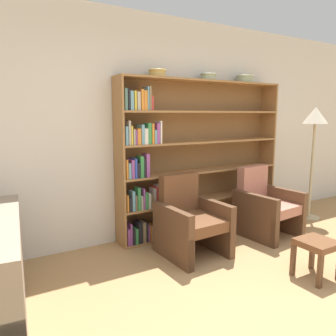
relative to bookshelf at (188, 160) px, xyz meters
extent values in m
plane|color=#A87F51|center=(-0.33, -2.17, -0.96)|extent=(24.00, 24.00, 0.00)
cube|color=silver|center=(-0.33, 0.17, 0.41)|extent=(12.00, 0.06, 2.75)
cube|color=olive|center=(-0.97, -0.02, 0.03)|extent=(0.02, 0.30, 1.98)
cube|color=olive|center=(1.41, -0.02, 0.03)|extent=(0.02, 0.30, 1.98)
cube|color=olive|center=(0.22, -0.02, 1.01)|extent=(2.36, 0.30, 0.02)
cube|color=olive|center=(0.22, -0.02, -0.95)|extent=(2.36, 0.30, 0.03)
cube|color=brown|center=(0.22, 0.12, 0.03)|extent=(2.36, 0.01, 1.98)
cube|color=#994C99|center=(-0.92, -0.09, -0.84)|extent=(0.03, 0.13, 0.20)
cube|color=#994C99|center=(-0.89, -0.08, -0.81)|extent=(0.02, 0.15, 0.26)
cube|color=black|center=(-0.85, -0.07, -0.84)|extent=(0.03, 0.15, 0.19)
cube|color=#388C47|center=(-0.82, -0.07, -0.85)|extent=(0.03, 0.16, 0.19)
cube|color=black|center=(-0.77, -0.07, -0.81)|extent=(0.04, 0.16, 0.26)
cube|color=#7F6B4C|center=(-0.72, -0.08, -0.81)|extent=(0.04, 0.13, 0.25)
cube|color=black|center=(-0.68, -0.07, -0.81)|extent=(0.02, 0.16, 0.25)
cube|color=#994C99|center=(-0.66, -0.07, -0.84)|extent=(0.02, 0.15, 0.20)
cube|color=orange|center=(-0.63, -0.05, -0.84)|extent=(0.02, 0.20, 0.19)
cube|color=#B2A899|center=(-0.61, -0.08, -0.85)|extent=(0.02, 0.14, 0.18)
cube|color=orange|center=(-0.57, -0.07, -0.84)|extent=(0.03, 0.16, 0.19)
cube|color=#334CB2|center=(-0.54, -0.05, -0.85)|extent=(0.02, 0.19, 0.18)
cube|color=#4C756B|center=(-0.50, -0.06, -0.85)|extent=(0.04, 0.17, 0.17)
cube|color=black|center=(-0.47, -0.06, -0.85)|extent=(0.03, 0.18, 0.17)
cube|color=#7F6B4C|center=(-0.44, -0.09, -0.85)|extent=(0.03, 0.13, 0.19)
cube|color=orange|center=(-0.40, -0.05, -0.83)|extent=(0.04, 0.19, 0.21)
cube|color=olive|center=(0.22, -0.02, -0.54)|extent=(2.36, 0.30, 0.03)
cube|color=orange|center=(-0.93, -0.06, -0.43)|extent=(0.02, 0.18, 0.20)
cube|color=black|center=(-0.89, -0.09, -0.44)|extent=(0.04, 0.12, 0.17)
cube|color=#669EB2|center=(-0.85, -0.09, -0.41)|extent=(0.03, 0.12, 0.24)
cube|color=#7F6B4C|center=(-0.82, -0.06, -0.43)|extent=(0.02, 0.18, 0.18)
cube|color=#388C47|center=(-0.78, -0.08, -0.39)|extent=(0.04, 0.13, 0.27)
cube|color=#B2A899|center=(-0.74, -0.07, -0.44)|extent=(0.03, 0.17, 0.17)
cube|color=#994C99|center=(-0.72, -0.06, -0.40)|extent=(0.02, 0.17, 0.25)
cube|color=#388C47|center=(-0.68, -0.07, -0.43)|extent=(0.04, 0.16, 0.20)
cube|color=white|center=(-0.64, -0.06, -0.43)|extent=(0.03, 0.18, 0.19)
cube|color=#7F6B4C|center=(-0.61, -0.09, -0.45)|extent=(0.03, 0.13, 0.16)
cube|color=#B2A899|center=(-0.57, -0.08, -0.41)|extent=(0.03, 0.13, 0.24)
cube|color=red|center=(-0.53, -0.06, -0.40)|extent=(0.03, 0.19, 0.24)
cube|color=white|center=(-0.50, -0.06, -0.39)|extent=(0.03, 0.17, 0.27)
cube|color=orange|center=(-0.46, -0.07, -0.40)|extent=(0.02, 0.17, 0.25)
cube|color=olive|center=(0.22, -0.02, -0.15)|extent=(2.36, 0.30, 0.02)
cube|color=orange|center=(-0.92, -0.07, -0.03)|extent=(0.02, 0.16, 0.22)
cube|color=#669EB2|center=(-0.89, -0.07, -0.05)|extent=(0.03, 0.15, 0.18)
cube|color=#994C99|center=(-0.85, -0.06, -0.03)|extent=(0.03, 0.17, 0.21)
cube|color=#334CB2|center=(-0.82, -0.07, -0.02)|extent=(0.03, 0.17, 0.23)
cube|color=black|center=(-0.78, -0.05, -0.05)|extent=(0.03, 0.19, 0.18)
cube|color=#388C47|center=(-0.74, -0.08, -0.01)|extent=(0.04, 0.14, 0.25)
cube|color=black|center=(-0.70, -0.08, -0.03)|extent=(0.02, 0.15, 0.22)
cube|color=#994C99|center=(-0.66, -0.08, 0.00)|extent=(0.04, 0.14, 0.28)
cube|color=olive|center=(0.22, -0.02, 0.23)|extent=(2.36, 0.30, 0.02)
cube|color=#669EB2|center=(-0.92, -0.08, 0.35)|extent=(0.03, 0.13, 0.21)
cube|color=#B2A899|center=(-0.88, -0.06, 0.38)|extent=(0.02, 0.18, 0.27)
cube|color=gold|center=(-0.86, -0.06, 0.36)|extent=(0.02, 0.18, 0.22)
cube|color=#B2A899|center=(-0.83, -0.07, 0.34)|extent=(0.02, 0.15, 0.18)
cube|color=#994C99|center=(-0.80, -0.07, 0.33)|extent=(0.02, 0.15, 0.17)
cube|color=orange|center=(-0.77, -0.07, 0.34)|extent=(0.04, 0.15, 0.18)
cube|color=#669EB2|center=(-0.72, -0.07, 0.36)|extent=(0.04, 0.16, 0.23)
cube|color=white|center=(-0.68, -0.08, 0.34)|extent=(0.04, 0.14, 0.18)
cube|color=#388C47|center=(-0.63, -0.09, 0.37)|extent=(0.04, 0.13, 0.24)
cube|color=orange|center=(-0.59, -0.08, 0.37)|extent=(0.03, 0.15, 0.24)
cube|color=#669EB2|center=(-0.56, -0.07, 0.33)|extent=(0.03, 0.15, 0.16)
cube|color=#994C99|center=(-0.52, -0.08, 0.37)|extent=(0.04, 0.14, 0.24)
cube|color=white|center=(-0.48, -0.07, 0.38)|extent=(0.02, 0.15, 0.27)
cube|color=olive|center=(0.22, -0.02, 0.62)|extent=(2.36, 0.30, 0.02)
cube|color=#4C756B|center=(-0.92, -0.07, 0.75)|extent=(0.03, 0.15, 0.24)
cube|color=black|center=(-0.89, -0.06, 0.75)|extent=(0.02, 0.19, 0.23)
cube|color=#669EB2|center=(-0.85, -0.07, 0.74)|extent=(0.04, 0.15, 0.21)
cube|color=gold|center=(-0.81, -0.07, 0.74)|extent=(0.02, 0.15, 0.21)
cube|color=#B2A899|center=(-0.77, -0.08, 0.74)|extent=(0.04, 0.14, 0.21)
cube|color=orange|center=(-0.72, -0.07, 0.75)|extent=(0.04, 0.16, 0.23)
cube|color=orange|center=(-0.68, -0.09, 0.75)|extent=(0.04, 0.13, 0.22)
cube|color=#669EB2|center=(-0.65, -0.08, 0.77)|extent=(0.02, 0.14, 0.27)
cube|color=#7F6B4C|center=(-0.62, -0.06, 0.77)|extent=(0.02, 0.19, 0.27)
cube|color=red|center=(-0.60, -0.06, 0.72)|extent=(0.02, 0.18, 0.16)
cylinder|color=tan|center=(-0.47, -0.02, 1.06)|extent=(0.19, 0.19, 0.08)
torus|color=tan|center=(-0.47, -0.02, 1.10)|extent=(0.21, 0.21, 0.02)
cylinder|color=gray|center=(0.28, -0.02, 1.06)|extent=(0.19, 0.19, 0.08)
torus|color=gray|center=(0.28, -0.02, 1.10)|extent=(0.21, 0.21, 0.02)
cylinder|color=gray|center=(0.92, -0.02, 1.07)|extent=(0.22, 0.22, 0.09)
torus|color=gray|center=(0.92, -0.02, 1.11)|extent=(0.24, 0.24, 0.02)
cube|color=gray|center=(-2.23, -0.92, -0.34)|extent=(0.33, 1.60, 0.34)
cube|color=brown|center=(-0.07, -0.95, -0.79)|extent=(0.07, 0.07, 0.34)
cube|color=brown|center=(-0.64, -0.98, -0.79)|extent=(0.07, 0.07, 0.34)
cube|color=brown|center=(-0.10, -0.34, -0.79)|extent=(0.07, 0.07, 0.34)
cube|color=brown|center=(-0.67, -0.37, -0.79)|extent=(0.07, 0.07, 0.34)
cube|color=brown|center=(-0.37, -0.66, -0.59)|extent=(0.51, 0.66, 0.12)
cube|color=brown|center=(-0.38, -0.38, -0.32)|extent=(0.49, 0.14, 0.47)
cube|color=brown|center=(-0.09, -0.64, -0.67)|extent=(0.11, 0.68, 0.58)
cube|color=brown|center=(-0.65, -0.67, -0.67)|extent=(0.11, 0.68, 0.58)
cube|color=brown|center=(1.13, -0.93, -0.79)|extent=(0.08, 0.08, 0.34)
cube|color=brown|center=(0.56, -0.99, -0.79)|extent=(0.08, 0.08, 0.34)
cube|color=brown|center=(1.07, -0.33, -0.79)|extent=(0.08, 0.08, 0.34)
cube|color=brown|center=(0.50, -0.38, -0.79)|extent=(0.08, 0.08, 0.34)
cube|color=#B2705B|center=(0.81, -0.66, -0.59)|extent=(0.54, 0.68, 0.12)
cube|color=#B2705B|center=(0.79, -0.38, -0.32)|extent=(0.49, 0.17, 0.47)
cube|color=brown|center=(1.09, -0.63, -0.67)|extent=(0.14, 0.68, 0.58)
cube|color=brown|center=(0.53, -0.68, -0.67)|extent=(0.14, 0.68, 0.58)
cylinder|color=tan|center=(1.89, -0.46, -0.95)|extent=(0.32, 0.32, 0.02)
cylinder|color=tan|center=(1.89, -0.46, -0.25)|extent=(0.04, 0.04, 1.40)
cone|color=beige|center=(1.89, -0.46, 0.58)|extent=(0.35, 0.35, 0.24)
cube|color=brown|center=(0.20, -1.54, -0.81)|extent=(0.04, 0.04, 0.31)
cube|color=brown|center=(0.49, -1.54, -0.81)|extent=(0.04, 0.04, 0.31)
cube|color=brown|center=(0.20, -1.83, -0.81)|extent=(0.04, 0.04, 0.31)
cube|color=brown|center=(0.35, -1.69, -0.62)|extent=(0.33, 0.33, 0.06)
camera|label=1|loc=(-2.37, -3.51, 0.59)|focal=35.00mm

